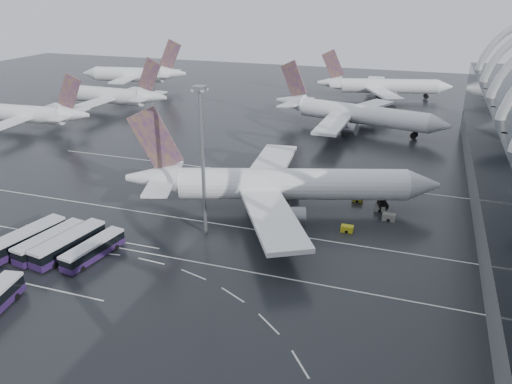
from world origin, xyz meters
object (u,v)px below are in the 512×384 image
(airliner_gate_b, at_px, (354,114))
(jet_remote_far, at_px, (136,75))
(airliner_main, at_px, (277,185))
(bus_row_near_d, at_px, (93,250))
(bus_row_near_a, at_px, (27,239))
(gse_cart_belly_d, at_px, (389,217))
(bus_row_near_c, at_px, (69,244))
(jet_remote_west, at_px, (32,114))
(gse_cart_belly_b, at_px, (380,208))
(bus_row_near_b, at_px, (50,242))
(airliner_gate_c, at_px, (382,86))
(gse_cart_belly_e, at_px, (358,199))
(jet_remote_mid, at_px, (114,96))
(gse_cart_belly_a, at_px, (347,229))
(floodlight_mast, at_px, (202,145))
(gse_cart_belly_c, at_px, (283,208))

(airliner_gate_b, distance_m, jet_remote_far, 107.65)
(airliner_main, relative_size, bus_row_near_d, 4.84)
(bus_row_near_a, height_order, gse_cart_belly_d, bus_row_near_a)
(airliner_main, relative_size, airliner_gate_b, 1.08)
(bus_row_near_c, bearing_deg, jet_remote_west, 54.04)
(bus_row_near_d, distance_m, gse_cart_belly_b, 54.31)
(bus_row_near_a, bearing_deg, bus_row_near_b, -73.46)
(airliner_gate_c, bearing_deg, airliner_main, -108.58)
(gse_cart_belly_d, relative_size, gse_cart_belly_e, 1.11)
(airliner_gate_c, relative_size, jet_remote_mid, 1.18)
(bus_row_near_c, xyz_separation_m, bus_row_near_d, (4.73, 0.02, -0.23))
(airliner_gate_c, xyz_separation_m, jet_remote_west, (-96.95, -81.35, -0.05))
(airliner_gate_c, relative_size, bus_row_near_c, 3.66)
(jet_remote_far, bearing_deg, gse_cart_belly_e, 130.15)
(gse_cart_belly_a, bearing_deg, bus_row_near_a, -154.66)
(jet_remote_west, xyz_separation_m, bus_row_near_b, (57.52, -61.66, -2.84))
(jet_remote_mid, relative_size, jet_remote_far, 0.93)
(jet_remote_far, height_order, bus_row_near_a, jet_remote_far)
(airliner_gate_b, xyz_separation_m, bus_row_near_b, (-36.03, -93.17, -3.12))
(jet_remote_west, relative_size, bus_row_near_a, 2.88)
(bus_row_near_a, relative_size, gse_cart_belly_a, 6.42)
(bus_row_near_d, xyz_separation_m, floodlight_mast, (13.57, 14.15, 15.00))
(jet_remote_far, xyz_separation_m, gse_cart_belly_d, (116.81, -101.61, -4.65))
(gse_cart_belly_c, bearing_deg, airliner_gate_b, 86.78)
(bus_row_near_c, relative_size, gse_cart_belly_b, 6.52)
(airliner_gate_b, distance_m, gse_cart_belly_c, 65.49)
(floodlight_mast, bearing_deg, jet_remote_mid, 132.16)
(bus_row_near_d, xyz_separation_m, gse_cart_belly_d, (44.26, 30.32, -0.99))
(bus_row_near_d, relative_size, gse_cart_belly_c, 4.99)
(airliner_main, relative_size, bus_row_near_a, 4.23)
(floodlight_mast, bearing_deg, gse_cart_belly_a, 20.17)
(airliner_main, height_order, airliner_gate_b, airliner_main)
(jet_remote_west, distance_m, jet_remote_far, 70.92)
(bus_row_near_c, distance_m, gse_cart_belly_e, 56.30)
(gse_cart_belly_b, xyz_separation_m, gse_cart_belly_d, (1.99, -3.77, 0.06))
(floodlight_mast, bearing_deg, bus_row_near_d, -133.81)
(gse_cart_belly_b, height_order, gse_cart_belly_c, gse_cart_belly_c)
(bus_row_near_d, height_order, gse_cart_belly_d, bus_row_near_d)
(bus_row_near_d, bearing_deg, bus_row_near_c, 98.36)
(airliner_main, xyz_separation_m, jet_remote_far, (-95.19, 103.62, 0.10))
(bus_row_near_c, bearing_deg, gse_cart_belly_c, -37.05)
(airliner_main, distance_m, gse_cart_belly_b, 20.98)
(bus_row_near_d, height_order, gse_cart_belly_c, bus_row_near_d)
(gse_cart_belly_b, distance_m, gse_cart_belly_c, 19.31)
(bus_row_near_b, xyz_separation_m, gse_cart_belly_b, (50.54, 34.41, -1.18))
(airliner_gate_c, distance_m, gse_cart_belly_b, 109.24)
(bus_row_near_c, distance_m, gse_cart_belly_b, 58.08)
(bus_row_near_c, height_order, floodlight_mast, floodlight_mast)
(airliner_gate_c, height_order, gse_cart_belly_a, airliner_gate_c)
(airliner_gate_c, height_order, floodlight_mast, floodlight_mast)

